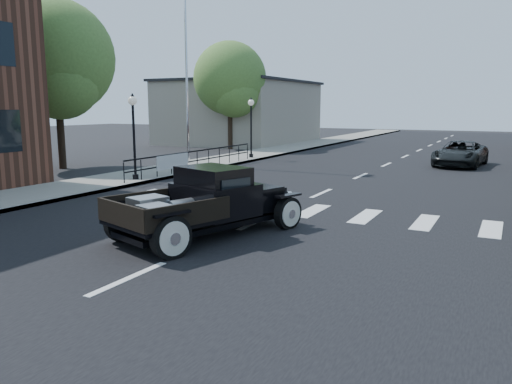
% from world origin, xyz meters
% --- Properties ---
extents(ground, '(120.00, 120.00, 0.00)m').
position_xyz_m(ground, '(0.00, 0.00, 0.00)').
color(ground, black).
rests_on(ground, ground).
extents(road, '(14.00, 80.00, 0.02)m').
position_xyz_m(road, '(0.00, 15.00, 0.01)').
color(road, black).
rests_on(road, ground).
extents(road_markings, '(12.00, 60.00, 0.06)m').
position_xyz_m(road_markings, '(0.00, 10.00, 0.00)').
color(road_markings, silver).
rests_on(road_markings, ground).
extents(sidewalk_left, '(3.00, 80.00, 0.15)m').
position_xyz_m(sidewalk_left, '(-8.50, 15.00, 0.07)').
color(sidewalk_left, gray).
rests_on(sidewalk_left, ground).
extents(low_building_left, '(10.00, 12.00, 5.00)m').
position_xyz_m(low_building_left, '(-15.00, 28.00, 2.50)').
color(low_building_left, '#A49B89').
rests_on(low_building_left, ground).
extents(railing, '(0.08, 10.00, 1.00)m').
position_xyz_m(railing, '(-7.30, 10.00, 0.65)').
color(railing, black).
rests_on(railing, sidewalk_left).
extents(banner, '(0.04, 2.20, 0.60)m').
position_xyz_m(banner, '(-7.22, 8.00, 0.45)').
color(banner, silver).
rests_on(banner, sidewalk_left).
extents(lamp_post_b, '(0.36, 0.36, 3.44)m').
position_xyz_m(lamp_post_b, '(-7.60, 6.00, 1.87)').
color(lamp_post_b, black).
rests_on(lamp_post_b, sidewalk_left).
extents(lamp_post_c, '(0.36, 0.36, 3.44)m').
position_xyz_m(lamp_post_c, '(-7.60, 16.00, 1.87)').
color(lamp_post_c, black).
rests_on(lamp_post_c, sidewalk_left).
extents(flagpole, '(0.12, 0.12, 12.09)m').
position_xyz_m(flagpole, '(-9.20, 12.00, 6.20)').
color(flagpole, silver).
rests_on(flagpole, sidewalk_left).
extents(big_tree_near, '(5.57, 5.57, 8.18)m').
position_xyz_m(big_tree_near, '(-14.00, 8.00, 4.09)').
color(big_tree_near, '#496E2F').
rests_on(big_tree_near, ground).
extents(big_tree_far, '(5.22, 5.22, 7.67)m').
position_xyz_m(big_tree_far, '(-12.50, 22.00, 3.83)').
color(big_tree_far, '#496E2F').
rests_on(big_tree_far, ground).
extents(hotrod_pickup, '(3.66, 5.33, 1.69)m').
position_xyz_m(hotrod_pickup, '(-0.41, 0.21, 0.84)').
color(hotrod_pickup, black).
rests_on(hotrod_pickup, ground).
extents(second_car, '(2.58, 4.84, 1.29)m').
position_xyz_m(second_car, '(3.49, 18.20, 0.65)').
color(second_car, black).
rests_on(second_car, ground).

